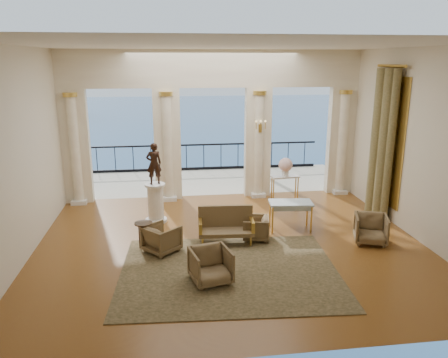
{
  "coord_description": "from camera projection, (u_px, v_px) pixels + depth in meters",
  "views": [
    {
      "loc": [
        -1.4,
        -9.36,
        4.2
      ],
      "look_at": [
        -0.09,
        0.6,
        1.45
      ],
      "focal_mm": 35.0,
      "sensor_mm": 36.0,
      "label": 1
    }
  ],
  "objects": [
    {
      "name": "floor",
      "position": [
        231.0,
        245.0,
        10.23
      ],
      "size": [
        9.0,
        9.0,
        0.0
      ],
      "primitive_type": "plane",
      "color": "#441D0A",
      "rests_on": "ground"
    },
    {
      "name": "urn",
      "position": [
        286.0,
        166.0,
        13.12
      ],
      "size": [
        0.42,
        0.42,
        0.56
      ],
      "color": "white",
      "rests_on": "console_table"
    },
    {
      "name": "side_table",
      "position": [
        144.0,
        227.0,
        9.84
      ],
      "size": [
        0.41,
        0.41,
        0.66
      ],
      "color": "black",
      "rests_on": "ground"
    },
    {
      "name": "armchair_d",
      "position": [
        162.0,
        237.0,
        9.8
      ],
      "size": [
        0.92,
        0.93,
        0.7
      ],
      "primitive_type": "imported",
      "rotation": [
        0.0,
        0.0,
        2.31
      ],
      "color": "#443A1F",
      "rests_on": "ground"
    },
    {
      "name": "wall_sconce",
      "position": [
        260.0,
        127.0,
        13.18
      ],
      "size": [
        0.3,
        0.11,
        0.33
      ],
      "color": "gold",
      "rests_on": "arcade"
    },
    {
      "name": "arcade",
      "position": [
        213.0,
        115.0,
        13.21
      ],
      "size": [
        9.0,
        0.56,
        4.5
      ],
      "color": "beige",
      "rests_on": "ground"
    },
    {
      "name": "armchair_c",
      "position": [
        256.0,
        227.0,
        10.49
      ],
      "size": [
        0.69,
        0.72,
        0.63
      ],
      "primitive_type": "imported",
      "rotation": [
        0.0,
        0.0,
        -1.78
      ],
      "color": "#443A1F",
      "rests_on": "ground"
    },
    {
      "name": "armchair_b",
      "position": [
        371.0,
        228.0,
        10.29
      ],
      "size": [
        0.92,
        0.89,
        0.75
      ],
      "primitive_type": "imported",
      "rotation": [
        0.0,
        0.0,
        -0.33
      ],
      "color": "#443A1F",
      "rests_on": "ground"
    },
    {
      "name": "pedestal",
      "position": [
        156.0,
        204.0,
        11.61
      ],
      "size": [
        0.57,
        0.57,
        1.05
      ],
      "color": "silver",
      "rests_on": "ground"
    },
    {
      "name": "balustrade",
      "position": [
        204.0,
        159.0,
        17.2
      ],
      "size": [
        9.0,
        0.06,
        1.03
      ],
      "color": "black",
      "rests_on": "terrace"
    },
    {
      "name": "console_table",
      "position": [
        285.0,
        180.0,
        13.24
      ],
      "size": [
        0.88,
        0.43,
        0.81
      ],
      "rotation": [
        0.0,
        0.0,
        0.12
      ],
      "color": "silver",
      "rests_on": "ground"
    },
    {
      "name": "game_table",
      "position": [
        291.0,
        205.0,
        11.03
      ],
      "size": [
        1.13,
        0.69,
        0.74
      ],
      "rotation": [
        0.0,
        0.0,
        -0.1
      ],
      "color": "#ADC8DA",
      "rests_on": "ground"
    },
    {
      "name": "rug",
      "position": [
        229.0,
        271.0,
        8.94
      ],
      "size": [
        4.63,
        3.71,
        0.02
      ],
      "primitive_type": "cube",
      "rotation": [
        0.0,
        0.0,
        -0.06
      ],
      "color": "#2B2F18",
      "rests_on": "ground"
    },
    {
      "name": "window_frame",
      "position": [
        388.0,
        141.0,
        11.68
      ],
      "size": [
        0.04,
        1.6,
        3.4
      ],
      "primitive_type": "cube",
      "color": "gold",
      "rests_on": "room_walls"
    },
    {
      "name": "settee",
      "position": [
        226.0,
        225.0,
        10.31
      ],
      "size": [
        1.33,
        0.63,
        0.86
      ],
      "rotation": [
        0.0,
        0.0,
        -0.06
      ],
      "color": "#443A1F",
      "rests_on": "ground"
    },
    {
      "name": "palm_tree",
      "position": [
        260.0,
        63.0,
        15.72
      ],
      "size": [
        2.0,
        2.0,
        4.5
      ],
      "color": "#4C3823",
      "rests_on": "terrace"
    },
    {
      "name": "sea",
      "position": [
        176.0,
        126.0,
        69.2
      ],
      "size": [
        160.0,
        160.0,
        0.0
      ],
      "primitive_type": "plane",
      "color": "#204F94",
      "rests_on": "ground"
    },
    {
      "name": "terrace",
      "position": [
        208.0,
        181.0,
        15.79
      ],
      "size": [
        10.0,
        3.6,
        0.1
      ],
      "primitive_type": "cube",
      "color": "#B6AF9A",
      "rests_on": "ground"
    },
    {
      "name": "curtain",
      "position": [
        381.0,
        144.0,
        11.67
      ],
      "size": [
        0.33,
        1.4,
        4.09
      ],
      "color": "brown",
      "rests_on": "ground"
    },
    {
      "name": "room_walls",
      "position": [
        240.0,
        131.0,
        8.41
      ],
      "size": [
        9.0,
        9.0,
        9.0
      ],
      "color": "beige",
      "rests_on": "ground"
    },
    {
      "name": "armchair_a",
      "position": [
        211.0,
        264.0,
        8.45
      ],
      "size": [
        0.87,
        0.84,
        0.76
      ],
      "primitive_type": "imported",
      "rotation": [
        0.0,
        0.0,
        0.23
      ],
      "color": "#443A1F",
      "rests_on": "ground"
    },
    {
      "name": "statue",
      "position": [
        154.0,
        164.0,
        11.32
      ],
      "size": [
        0.44,
        0.33,
        1.09
      ],
      "primitive_type": "imported",
      "rotation": [
        0.0,
        0.0,
        3.33
      ],
      "color": "black",
      "rests_on": "pedestal"
    }
  ]
}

